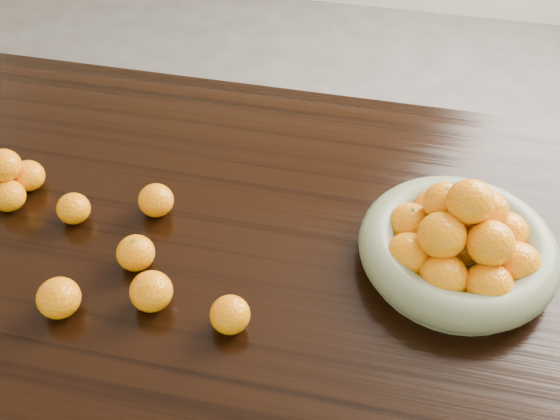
% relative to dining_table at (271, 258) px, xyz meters
% --- Properties ---
extents(ground, '(5.00, 5.00, 0.00)m').
position_rel_dining_table_xyz_m(ground, '(0.00, 0.00, -0.66)').
color(ground, '#64625F').
rests_on(ground, ground).
extents(dining_table, '(2.00, 1.00, 0.75)m').
position_rel_dining_table_xyz_m(dining_table, '(0.00, 0.00, 0.00)').
color(dining_table, black).
rests_on(dining_table, ground).
extents(fruit_bowl, '(0.37, 0.37, 0.20)m').
position_rel_dining_table_xyz_m(fruit_bowl, '(0.37, -0.01, 0.14)').
color(fruit_bowl, gray).
rests_on(fruit_bowl, dining_table).
extents(orange_pyramid, '(0.13, 0.14, 0.12)m').
position_rel_dining_table_xyz_m(orange_pyramid, '(-0.56, -0.02, 0.14)').
color(orange_pyramid, '#FE9607').
rests_on(orange_pyramid, dining_table).
extents(loose_orange_0, '(0.07, 0.07, 0.07)m').
position_rel_dining_table_xyz_m(loose_orange_0, '(-0.23, -0.15, 0.12)').
color(loose_orange_0, '#FE9607').
rests_on(loose_orange_0, dining_table).
extents(loose_orange_1, '(0.08, 0.08, 0.07)m').
position_rel_dining_table_xyz_m(loose_orange_1, '(-0.17, -0.23, 0.13)').
color(loose_orange_1, '#FE9607').
rests_on(loose_orange_1, dining_table).
extents(loose_orange_2, '(0.07, 0.07, 0.07)m').
position_rel_dining_table_xyz_m(loose_orange_2, '(-0.02, -0.24, 0.12)').
color(loose_orange_2, '#FE9607').
rests_on(loose_orange_2, dining_table).
extents(loose_orange_3, '(0.07, 0.07, 0.06)m').
position_rel_dining_table_xyz_m(loose_orange_3, '(-0.40, -0.06, 0.12)').
color(loose_orange_3, '#FE9607').
rests_on(loose_orange_3, dining_table).
extents(loose_orange_4, '(0.07, 0.07, 0.07)m').
position_rel_dining_table_xyz_m(loose_orange_4, '(-0.24, -0.00, 0.12)').
color(loose_orange_4, '#FE9607').
rests_on(loose_orange_4, dining_table).
extents(loose_orange_5, '(0.08, 0.08, 0.07)m').
position_rel_dining_table_xyz_m(loose_orange_5, '(-0.32, -0.28, 0.13)').
color(loose_orange_5, '#FE9607').
rests_on(loose_orange_5, dining_table).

